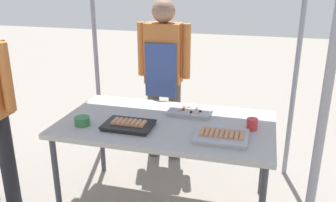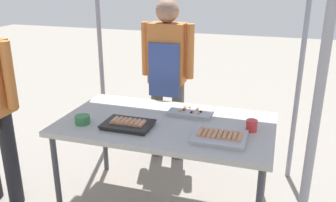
# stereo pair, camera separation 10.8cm
# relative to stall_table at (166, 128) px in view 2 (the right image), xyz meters

# --- Properties ---
(stall_table) EXTENTS (1.60, 0.90, 0.75)m
(stall_table) POSITION_rel_stall_table_xyz_m (0.00, 0.00, 0.00)
(stall_table) COLOR #B7B2A8
(stall_table) RESTS_ON ground
(tray_grilled_sausages) EXTENTS (0.36, 0.29, 0.05)m
(tray_grilled_sausages) POSITION_rel_stall_table_xyz_m (0.44, -0.18, 0.07)
(tray_grilled_sausages) COLOR #ADADB2
(tray_grilled_sausages) RESTS_ON stall_table
(tray_meat_skewers) EXTENTS (0.34, 0.22, 0.04)m
(tray_meat_skewers) POSITION_rel_stall_table_xyz_m (0.14, 0.21, 0.07)
(tray_meat_skewers) COLOR #ADADB2
(tray_meat_skewers) RESTS_ON stall_table
(tray_pork_links) EXTENTS (0.36, 0.25, 0.05)m
(tray_pork_links) POSITION_rel_stall_table_xyz_m (-0.24, -0.17, 0.07)
(tray_pork_links) COLOR black
(tray_pork_links) RESTS_ON stall_table
(condiment_bowl) EXTENTS (0.11, 0.11, 0.06)m
(condiment_bowl) POSITION_rel_stall_table_xyz_m (-0.58, -0.22, 0.08)
(condiment_bowl) COLOR #33723F
(condiment_bowl) RESTS_ON stall_table
(drink_cup_near_edge) EXTENTS (0.08, 0.08, 0.08)m
(drink_cup_near_edge) POSITION_rel_stall_table_xyz_m (0.63, 0.02, 0.09)
(drink_cup_near_edge) COLOR red
(drink_cup_near_edge) RESTS_ON stall_table
(vendor_woman) EXTENTS (0.52, 0.23, 1.60)m
(vendor_woman) POSITION_rel_stall_table_xyz_m (-0.26, 0.83, 0.25)
(vendor_woman) COLOR #595147
(vendor_woman) RESTS_ON ground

